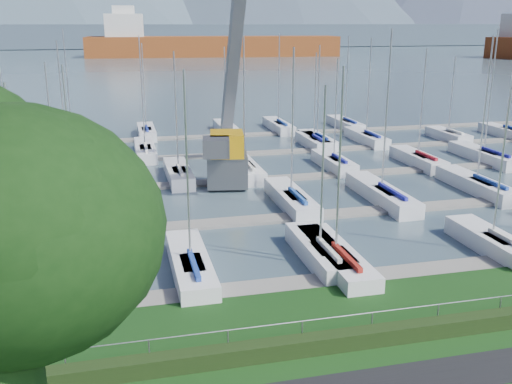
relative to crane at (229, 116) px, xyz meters
name	(u,v)px	position (x,y,z in m)	size (l,w,h in m)	color
water	(132,52)	(-1.12, 234.07, -5.73)	(800.00, 540.00, 0.20)	#455965
hedge	(329,342)	(-1.12, -26.33, -4.98)	(80.00, 0.70, 0.70)	black
fence	(326,318)	(-1.12, -25.93, -4.13)	(0.04, 0.04, 80.00)	gray
foothill	(127,35)	(-1.12, 304.07, 0.67)	(900.00, 80.00, 12.00)	#445464
docks	(217,183)	(-1.12, 0.07, -5.55)	(90.00, 41.60, 0.25)	slate
crane	(229,116)	(0.00, 0.00, 0.00)	(4.72, 13.36, 22.35)	#56595E
cargo_ship_mid	(203,47)	(25.75, 188.58, -1.79)	(100.55, 26.62, 21.50)	brown
sailboat_fleet	(181,113)	(-3.57, 2.64, -0.03)	(75.80, 49.83, 12.90)	#1C459A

